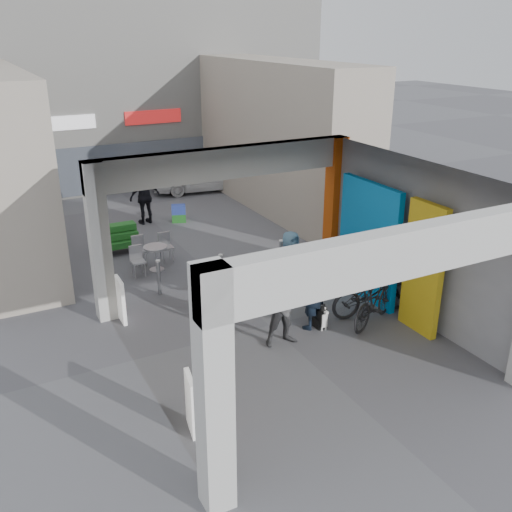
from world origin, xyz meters
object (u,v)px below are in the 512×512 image
man_elderly (290,261)px  white_van (198,175)px  man_crates (145,197)px  cafe_set (149,257)px  border_collie (321,318)px  bicycle_front (373,292)px  man_with_dog (312,286)px  bicycle_rear (375,301)px  produce_stand (120,242)px  man_back_turned (286,305)px

man_elderly → white_van: 9.62m
man_crates → white_van: size_ratio=0.50×
man_elderly → cafe_set: bearing=114.7°
border_collie → man_crates: (-1.16, 8.53, 0.67)m
bicycle_front → man_with_dog: bearing=91.3°
bicycle_front → bicycle_rear: bicycle_rear is taller
man_elderly → white_van: bearing=64.7°
produce_stand → border_collie: produce_stand is taller
border_collie → cafe_set: bearing=111.1°
man_back_turned → white_van: size_ratio=0.48×
man_with_dog → cafe_set: bearing=-103.4°
man_back_turned → man_crates: (-0.17, 8.73, 0.03)m
man_with_dog → white_van: size_ratio=0.53×
border_collie → man_with_dog: size_ratio=0.31×
man_elderly → bicycle_front: 2.17m
man_back_turned → bicycle_front: bearing=11.5°
cafe_set → produce_stand: cafe_set is taller
man_with_dog → man_back_turned: bearing=-13.1°
produce_stand → white_van: 6.79m
man_elderly → bicycle_front: size_ratio=0.76×
man_back_turned → man_elderly: bearing=63.5°
man_back_turned → man_crates: 8.73m
cafe_set → man_back_turned: (1.22, -5.11, 0.58)m
man_elderly → white_van: (1.50, 9.50, -0.14)m
produce_stand → man_elderly: man_elderly is taller
produce_stand → man_crates: size_ratio=0.67×
man_with_dog → bicycle_rear: bearing=120.9°
man_crates → man_with_dog: bearing=86.0°
cafe_set → bicycle_rear: (3.33, -5.25, 0.25)m
border_collie → bicycle_rear: 1.22m
border_collie → white_van: (1.88, 11.44, 0.38)m
border_collie → white_van: size_ratio=0.16×
produce_stand → man_crates: bearing=63.6°
cafe_set → produce_stand: 1.50m
man_with_dog → man_elderly: bearing=-143.1°
man_with_dog → man_back_turned: size_ratio=1.11×
white_van → man_with_dog: bearing=178.1°
bicycle_front → white_van: (0.51, 11.42, 0.09)m
bicycle_front → bicycle_rear: size_ratio=1.13×
man_with_dog → produce_stand: bearing=-105.2°
bicycle_rear → man_with_dog: bearing=43.0°
cafe_set → white_van: bearing=58.0°
man_elderly → produce_stand: bearing=107.7°
bicycle_front → white_van: white_van is taller
cafe_set → man_crates: (1.05, 3.62, 0.62)m
cafe_set → man_with_dog: man_with_dog is taller
man_with_dog → man_crates: size_ratio=1.06×
man_back_turned → border_collie: bearing=17.5°
border_collie → produce_stand: bearing=109.2°
border_collie → man_with_dog: (-0.14, 0.17, 0.72)m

